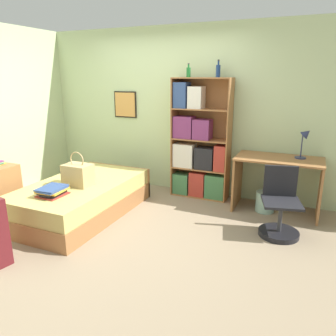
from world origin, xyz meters
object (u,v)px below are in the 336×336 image
(handbag, at_px, (78,174))
(desk_lamp, at_px, (305,138))
(bottle_green, at_px, (189,72))
(bookcase, at_px, (198,148))
(bed, at_px, (82,198))
(desk, at_px, (278,175))
(book_stack_on_bed, at_px, (52,191))
(waste_bin, at_px, (265,202))
(desk_chair, at_px, (280,214))
(bottle_brown, at_px, (218,71))

(handbag, bearing_deg, desk_lamp, 27.23)
(bottle_green, bearing_deg, bookcase, 4.48)
(bed, distance_m, bookcase, 1.87)
(desk, bearing_deg, book_stack_on_bed, -144.56)
(desk_lamp, bearing_deg, bottle_green, 178.69)
(desk_lamp, bearing_deg, handbag, -152.77)
(waste_bin, bearing_deg, desk_chair, -68.94)
(book_stack_on_bed, distance_m, waste_bin, 2.85)
(bed, xyz_separation_m, desk_chair, (2.55, 0.45, 0.03))
(bottle_brown, bearing_deg, desk, -11.77)
(bookcase, distance_m, desk, 1.25)
(desk, xyz_separation_m, desk_lamp, (0.29, 0.10, 0.52))
(book_stack_on_bed, bearing_deg, desk, 35.44)
(handbag, distance_m, desk_lamp, 3.04)
(bed, distance_m, book_stack_on_bed, 0.63)
(bed, distance_m, waste_bin, 2.56)
(bed, bearing_deg, book_stack_on_bed, -88.07)
(book_stack_on_bed, height_order, desk, desk)
(bed, bearing_deg, desk, 25.52)
(bottle_green, xyz_separation_m, waste_bin, (1.26, -0.20, -1.76))
(handbag, xyz_separation_m, bottle_brown, (1.42, 1.48, 1.32))
(desk_lamp, xyz_separation_m, waste_bin, (-0.42, -0.16, -0.91))
(bed, relative_size, handbag, 4.33)
(bed, distance_m, desk_lamp, 3.12)
(desk_lamp, relative_size, waste_bin, 1.48)
(bottle_green, height_order, desk_lamp, bottle_green)
(waste_bin, bearing_deg, desk_lamp, 20.89)
(bookcase, xyz_separation_m, desk_chair, (1.34, -0.86, -0.52))
(bookcase, xyz_separation_m, desk, (1.22, -0.15, -0.24))
(bed, bearing_deg, bottle_green, 51.11)
(bookcase, bearing_deg, book_stack_on_bed, -122.64)
(bottle_green, relative_size, bottle_brown, 0.81)
(bottle_green, height_order, desk, bottle_green)
(bed, xyz_separation_m, book_stack_on_bed, (0.02, -0.56, 0.29))
(book_stack_on_bed, height_order, bottle_green, bottle_green)
(bookcase, bearing_deg, desk_chair, -32.76)
(desk, bearing_deg, desk_chair, -80.38)
(desk, distance_m, waste_bin, 0.41)
(bookcase, relative_size, desk_lamp, 4.29)
(handbag, bearing_deg, desk_chair, 12.79)
(bed, height_order, desk_chair, desk_chair)
(bed, xyz_separation_m, bottle_green, (1.05, 1.30, 1.68))
(handbag, relative_size, desk_chair, 0.55)
(bed, distance_m, bottle_brown, 2.63)
(book_stack_on_bed, height_order, desk_chair, desk_chair)
(book_stack_on_bed, distance_m, desk, 2.96)
(bookcase, bearing_deg, bed, -132.81)
(book_stack_on_bed, height_order, waste_bin, book_stack_on_bed)
(desk, xyz_separation_m, desk_chair, (0.12, -0.71, -0.28))
(bookcase, xyz_separation_m, bottle_green, (-0.17, -0.01, 1.13))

